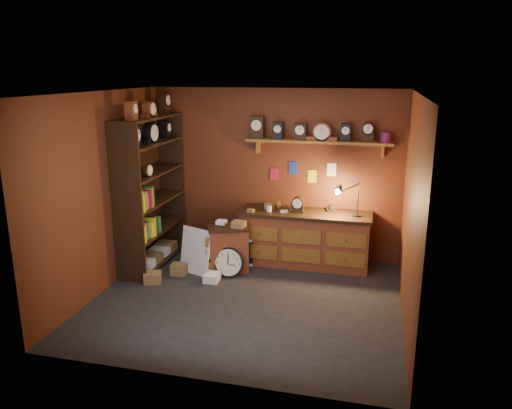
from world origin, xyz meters
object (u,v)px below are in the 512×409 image
object	(u,v)px
low_cabinet	(228,245)
big_round_clock	(229,262)
shelving_unit	(149,185)
workbench	(305,235)

from	to	relation	value
low_cabinet	big_round_clock	xyz separation A→B (m)	(0.10, -0.27, -0.16)
shelving_unit	workbench	bearing A→B (deg)	11.91
workbench	big_round_clock	bearing A→B (deg)	-143.15
shelving_unit	low_cabinet	xyz separation A→B (m)	(1.24, 0.01, -0.87)
shelving_unit	workbench	world-z (taller)	shelving_unit
workbench	big_round_clock	world-z (taller)	workbench
workbench	low_cabinet	bearing A→B (deg)	-156.13
workbench	low_cabinet	size ratio (longest dim) A/B	2.57
workbench	shelving_unit	bearing A→B (deg)	-168.09
workbench	low_cabinet	distance (m)	1.21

